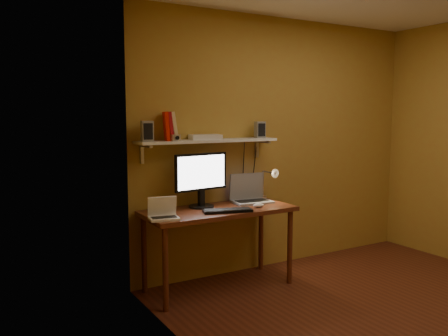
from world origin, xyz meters
TOP-DOWN VIEW (x-y plane):
  - room at (0.00, 0.00)m, footprint 3.44×3.24m
  - desk at (-0.95, 1.28)m, footprint 1.40×0.60m
  - wall_shelf at (-0.95, 1.47)m, footprint 1.40×0.25m
  - monitor at (-1.06, 1.42)m, footprint 0.56×0.26m
  - laptop at (-0.52, 1.42)m, footprint 0.39×0.30m
  - netbook at (-1.56, 1.14)m, footprint 0.27×0.21m
  - keyboard at (-0.96, 1.12)m, footprint 0.46×0.27m
  - mouse at (-0.60, 1.15)m, footprint 0.12×0.09m
  - desk_lamp at (-0.29, 1.41)m, footprint 0.09×0.23m
  - speaker_left at (-1.56, 1.46)m, footprint 0.12×0.12m
  - speaker_right at (-0.36, 1.48)m, footprint 0.11×0.11m
  - books at (-1.33, 1.49)m, footprint 0.17×0.19m
  - shelf_camera at (-1.32, 1.40)m, footprint 0.10×0.06m
  - router at (-0.98, 1.48)m, footprint 0.32×0.25m

SIDE VIEW (x-z plane):
  - desk at x=-0.95m, z-range 0.29..1.04m
  - keyboard at x=-0.96m, z-range 0.75..0.77m
  - mouse at x=-0.60m, z-range 0.75..0.79m
  - netbook at x=-1.56m, z-range 0.71..0.89m
  - laptop at x=-0.52m, z-range 0.68..0.96m
  - desk_lamp at x=-0.29m, z-range 0.77..1.15m
  - monitor at x=-1.06m, z-range 0.78..1.28m
  - room at x=0.00m, z-range -0.02..2.62m
  - wall_shelf at x=-0.95m, z-range 1.26..1.46m
  - router at x=-0.98m, z-range 1.38..1.42m
  - shelf_camera at x=-1.32m, z-range 1.38..1.43m
  - speaker_right at x=-0.36m, z-range 1.38..1.54m
  - speaker_left at x=-1.56m, z-range 1.38..1.55m
  - books at x=-1.33m, z-range 1.37..1.63m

